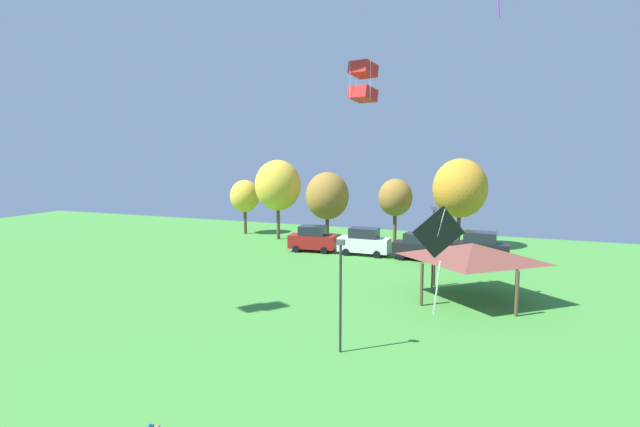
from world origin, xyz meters
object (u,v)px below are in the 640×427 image
object	(u,v)px
parked_car_leftmost	(313,239)
treeline_tree_0	(245,196)
parked_car_rightmost_in_row	(480,247)
light_post_0	(433,242)
light_post_1	(340,288)
treeline_tree_4	(460,188)
treeline_tree_1	(278,185)
kite_flying_4	(363,82)
kite_flying_5	(438,238)
treeline_tree_2	(327,196)
parked_car_third_from_left	(419,247)
parked_car_second_from_left	(364,242)
treeline_tree_3	(395,198)
park_pavilion	(472,251)

from	to	relation	value
parked_car_leftmost	treeline_tree_0	world-z (taller)	treeline_tree_0
parked_car_rightmost_in_row	light_post_0	size ratio (longest dim) A/B	0.85
light_post_1	treeline_tree_4	xyz separation A→B (m)	(2.28, 27.96, 2.73)
treeline_tree_1	treeline_tree_4	size ratio (longest dim) A/B	0.98
kite_flying_4	light_post_1	size ratio (longest dim) A/B	0.44
kite_flying_5	parked_car_leftmost	bearing A→B (deg)	118.56
parked_car_rightmost_in_row	treeline_tree_2	world-z (taller)	treeline_tree_2
kite_flying_4	parked_car_third_from_left	bearing A→B (deg)	85.50
parked_car_second_from_left	treeline_tree_3	distance (m)	7.24
parked_car_rightmost_in_row	light_post_0	distance (m)	9.92
treeline_tree_2	treeline_tree_4	size ratio (longest dim) A/B	0.84
parked_car_second_from_left	treeline_tree_0	world-z (taller)	treeline_tree_0
parked_car_third_from_left	kite_flying_4	bearing A→B (deg)	-88.32
kite_flying_5	treeline_tree_2	size ratio (longest dim) A/B	0.44
park_pavilion	parked_car_leftmost	bearing A→B (deg)	145.04
treeline_tree_4	park_pavilion	bearing A→B (deg)	-81.35
kite_flying_4	treeline_tree_0	bearing A→B (deg)	134.41
kite_flying_5	treeline_tree_4	world-z (taller)	treeline_tree_4
parked_car_third_from_left	light_post_1	bearing A→B (deg)	-83.06
light_post_0	treeline_tree_0	world-z (taller)	treeline_tree_0
park_pavilion	light_post_0	distance (m)	3.34
parked_car_rightmost_in_row	treeline_tree_3	xyz separation A→B (m)	(-8.50, 5.46, 3.43)
kite_flying_5	parked_car_second_from_left	size ratio (longest dim) A/B	0.69
parked_car_rightmost_in_row	treeline_tree_4	distance (m)	7.72
treeline_tree_1	light_post_0	bearing A→B (deg)	-36.08
kite_flying_4	parked_car_second_from_left	bearing A→B (deg)	105.76
parked_car_second_from_left	park_pavilion	world-z (taller)	park_pavilion
light_post_1	treeline_tree_0	xyz separation A→B (m)	(-21.08, 27.86, 1.22)
parked_car_third_from_left	treeline_tree_2	xyz separation A→B (m)	(-10.07, 4.55, 3.67)
parked_car_leftmost	treeline_tree_4	distance (m)	14.82
treeline_tree_1	treeline_tree_2	xyz separation A→B (m)	(5.64, -0.27, -0.91)
kite_flying_4	treeline_tree_1	bearing A→B (deg)	128.74
kite_flying_5	park_pavilion	bearing A→B (deg)	91.33
parked_car_rightmost_in_row	treeline_tree_2	size ratio (longest dim) A/B	0.66
kite_flying_5	treeline_tree_4	size ratio (longest dim) A/B	0.37
light_post_1	light_post_0	bearing A→B (deg)	80.27
kite_flying_4	light_post_0	bearing A→B (deg)	54.94
light_post_1	treeline_tree_0	distance (m)	34.96
parked_car_third_from_left	treeline_tree_1	size ratio (longest dim) A/B	0.53
treeline_tree_1	treeline_tree_4	distance (m)	18.38
parked_car_rightmost_in_row	treeline_tree_0	bearing A→B (deg)	167.20
kite_flying_4	parked_car_second_from_left	xyz separation A→B (m)	(-3.87, 13.70, -12.06)
park_pavilion	parked_car_third_from_left	bearing A→B (deg)	116.50
park_pavilion	treeline_tree_4	bearing A→B (deg)	98.65
parked_car_rightmost_in_row	light_post_1	world-z (taller)	light_post_1
parked_car_rightmost_in_row	treeline_tree_0	distance (m)	26.52
kite_flying_4	park_pavilion	bearing A→B (deg)	26.20
treeline_tree_0	treeline_tree_4	world-z (taller)	treeline_tree_4
treeline_tree_0	treeline_tree_4	distance (m)	23.41
parked_car_rightmost_in_row	light_post_0	xyz separation A→B (m)	(-2.46, -9.42, 1.93)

